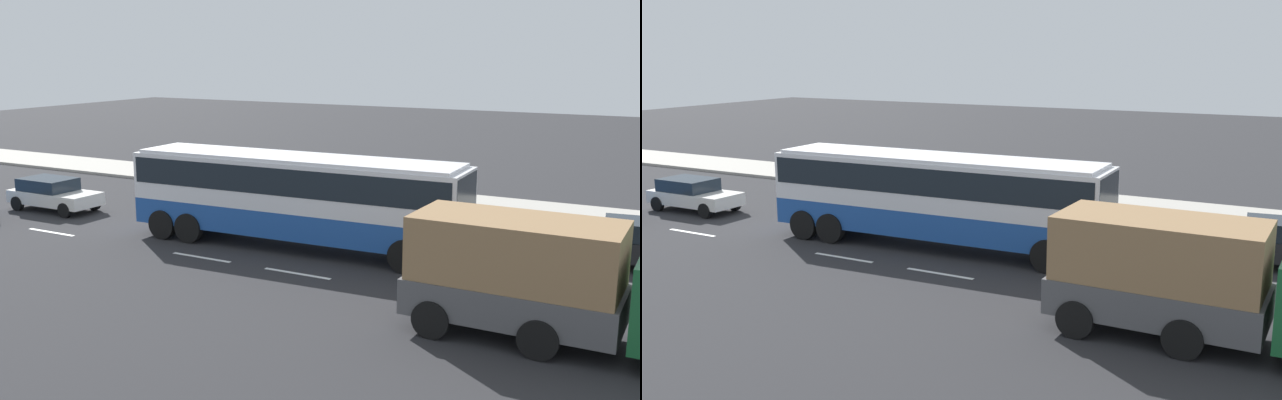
% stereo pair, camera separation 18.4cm
% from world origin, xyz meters
% --- Properties ---
extents(ground_plane, '(120.00, 120.00, 0.00)m').
position_xyz_m(ground_plane, '(0.00, 0.00, 0.00)').
color(ground_plane, '#28282B').
extents(sidewalk_curb, '(80.00, 4.00, 0.15)m').
position_xyz_m(sidewalk_curb, '(0.00, 9.33, 0.07)').
color(sidewalk_curb, '#A8A399').
rests_on(sidewalk_curb, ground_plane).
extents(lane_centreline, '(24.35, 0.16, 0.01)m').
position_xyz_m(lane_centreline, '(-4.12, -3.11, 0.00)').
color(lane_centreline, white).
rests_on(lane_centreline, ground_plane).
extents(coach_bus, '(12.47, 3.06, 3.31)m').
position_xyz_m(coach_bus, '(-0.68, -0.42, 2.06)').
color(coach_bus, '#1E4C9E').
rests_on(coach_bus, ground_plane).
extents(cargo_truck, '(7.42, 2.74, 2.98)m').
position_xyz_m(cargo_truck, '(9.18, -4.88, 1.60)').
color(cargo_truck, '#19592D').
rests_on(cargo_truck, ground_plane).
extents(car_white_minivan, '(4.19, 1.89, 1.41)m').
position_xyz_m(car_white_minivan, '(-13.11, -0.26, 0.75)').
color(car_white_minivan, white).
rests_on(car_white_minivan, ground_plane).
extents(pedestrian_near_curb, '(0.32, 0.32, 1.55)m').
position_xyz_m(pedestrian_near_curb, '(-1.38, 7.92, 1.03)').
color(pedestrian_near_curb, brown).
rests_on(pedestrian_near_curb, sidewalk_curb).
extents(pedestrian_at_crossing, '(0.32, 0.32, 1.77)m').
position_xyz_m(pedestrian_at_crossing, '(-5.58, 8.65, 1.18)').
color(pedestrian_at_crossing, '#38334C').
rests_on(pedestrian_at_crossing, sidewalk_curb).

